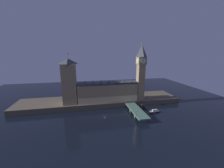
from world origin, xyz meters
name	(u,v)px	position (x,y,z in m)	size (l,w,h in m)	color
ground_plane	(105,115)	(0.00, 0.00, 0.00)	(400.00, 400.00, 0.00)	black
embankment	(101,101)	(0.00, 39.00, 3.49)	(220.00, 42.00, 6.98)	brown
parliament_hall	(108,92)	(8.79, 28.47, 19.71)	(77.79, 16.32, 30.59)	#9E845B
clock_tower	(141,71)	(53.28, 26.06, 46.74)	(11.27, 11.38, 75.16)	#9E845B
victoria_tower	(69,81)	(-39.60, 29.96, 35.49)	(17.25, 17.25, 62.78)	#9E845B
bridge	(137,111)	(36.76, -5.00, 4.26)	(12.65, 46.00, 5.73)	#4C7560
pedestrian_near_rail	(135,113)	(31.19, -14.64, 6.67)	(0.38, 0.38, 1.77)	black
pedestrian_mid_walk	(140,107)	(42.33, -0.49, 6.60)	(0.38, 0.38, 1.66)	black
street_lamp_near	(137,112)	(30.79, -19.72, 10.25)	(1.34, 0.60, 7.24)	#2D3333
street_lamp_mid	(142,106)	(42.73, -5.00, 9.89)	(1.34, 0.60, 6.66)	#2D3333
boat_downstream	(155,112)	(59.84, -4.92, 1.47)	(13.50, 4.18, 4.04)	#28282D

